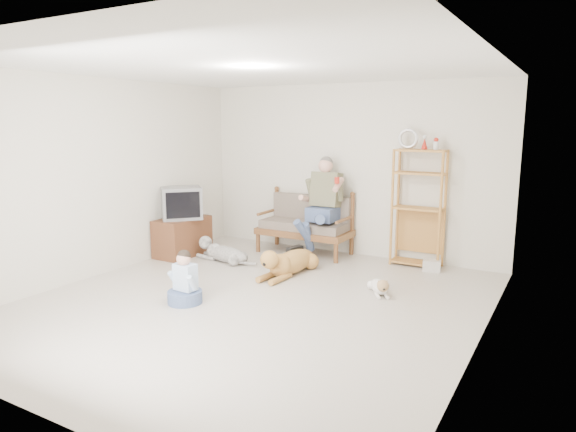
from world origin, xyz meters
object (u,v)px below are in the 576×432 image
Objects in this scene: golden_retriever at (288,262)px; etagere at (418,207)px; loveseat at (306,223)px; tv_stand at (182,237)px.

etagere is at bearing 48.10° from golden_retriever.
loveseat reaches higher than golden_retriever.
etagere is 1.39× the size of golden_retriever.
golden_retriever is at bearing -73.66° from loveseat.
loveseat is at bearing 35.26° from tv_stand.
tv_stand is at bearing -145.19° from loveseat.
tv_stand is at bearing -178.95° from golden_retriever.
tv_stand is (-3.42, -1.25, -0.58)m from etagere.
golden_retriever is (2.01, -0.11, -0.12)m from tv_stand.
loveseat is 1.04× the size of golden_retriever.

